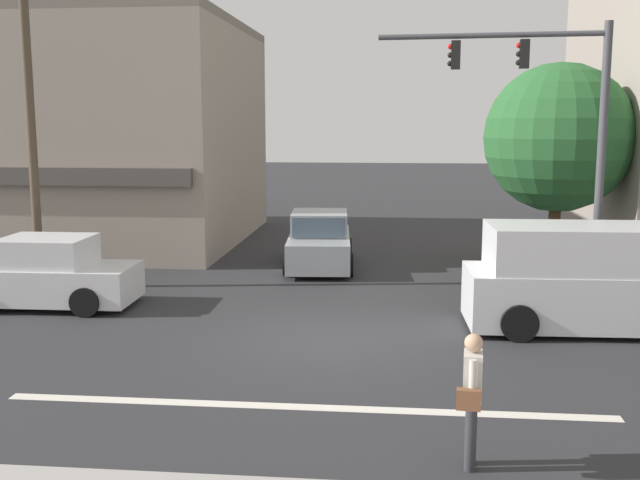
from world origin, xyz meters
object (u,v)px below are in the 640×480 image
(pedestrian_foreground_with_bag, at_px, (472,393))
(utility_pole_far_right, at_px, (632,127))
(traffic_light_mast, at_px, (555,119))
(utility_pole_near_left, at_px, (30,109))
(van_crossing_leftbound, at_px, (579,281))
(sedan_waiting_far, at_px, (45,275))
(street_tree, at_px, (559,138))
(sedan_crossing_rightbound, at_px, (319,242))

(pedestrian_foreground_with_bag, bearing_deg, utility_pole_far_right, 67.61)
(utility_pole_far_right, relative_size, traffic_light_mast, 1.22)
(utility_pole_near_left, xyz_separation_m, utility_pole_far_right, (15.89, 5.86, -0.48))
(utility_pole_near_left, distance_m, van_crossing_leftbound, 13.24)
(van_crossing_leftbound, distance_m, pedestrian_foreground_with_bag, 6.91)
(sedan_waiting_far, bearing_deg, pedestrian_foreground_with_bag, -39.21)
(utility_pole_far_right, distance_m, traffic_light_mast, 7.75)
(pedestrian_foreground_with_bag, bearing_deg, traffic_light_mast, 72.89)
(street_tree, distance_m, van_crossing_leftbound, 6.24)
(utility_pole_near_left, height_order, traffic_light_mast, utility_pole_near_left)
(utility_pole_near_left, distance_m, traffic_light_mast, 12.28)
(utility_pole_near_left, xyz_separation_m, sedan_waiting_far, (1.03, -1.84, -3.71))
(sedan_waiting_far, distance_m, van_crossing_leftbound, 11.52)
(utility_pole_near_left, height_order, van_crossing_leftbound, utility_pole_near_left)
(street_tree, relative_size, utility_pole_far_right, 0.75)
(utility_pole_far_right, bearing_deg, sedan_waiting_far, -152.60)
(utility_pole_far_right, height_order, sedan_waiting_far, utility_pole_far_right)
(sedan_crossing_rightbound, bearing_deg, sedan_waiting_far, -137.80)
(pedestrian_foreground_with_bag, bearing_deg, sedan_waiting_far, 140.79)
(traffic_light_mast, bearing_deg, sedan_crossing_rightbound, 142.09)
(street_tree, relative_size, utility_pole_near_left, 0.66)
(street_tree, xyz_separation_m, sedan_crossing_rightbound, (-6.43, 0.37, -2.98))
(traffic_light_mast, height_order, sedan_crossing_rightbound, traffic_light_mast)
(street_tree, bearing_deg, sedan_crossing_rightbound, 176.72)
(utility_pole_near_left, distance_m, pedestrian_foreground_with_bag, 13.72)
(utility_pole_near_left, distance_m, sedan_waiting_far, 4.27)
(traffic_light_mast, distance_m, sedan_crossing_rightbound, 7.80)
(utility_pole_far_right, bearing_deg, traffic_light_mast, -118.09)
(utility_pole_far_right, distance_m, sedan_crossing_rightbound, 10.04)
(utility_pole_far_right, distance_m, van_crossing_leftbound, 9.60)
(utility_pole_far_right, relative_size, sedan_crossing_rightbound, 1.80)
(street_tree, bearing_deg, van_crossing_leftbound, -96.49)
(van_crossing_leftbound, height_order, sedan_crossing_rightbound, van_crossing_leftbound)
(sedan_waiting_far, relative_size, van_crossing_leftbound, 0.89)
(sedan_waiting_far, distance_m, sedan_crossing_rightbound, 7.69)
(street_tree, distance_m, traffic_light_mast, 4.06)
(street_tree, height_order, utility_pole_far_right, utility_pole_far_right)
(utility_pole_near_left, bearing_deg, sedan_waiting_far, -60.84)
(van_crossing_leftbound, distance_m, sedan_crossing_rightbound, 8.32)
(traffic_light_mast, height_order, pedestrian_foreground_with_bag, traffic_light_mast)
(van_crossing_leftbound, bearing_deg, street_tree, 83.51)
(street_tree, distance_m, sedan_waiting_far, 13.38)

